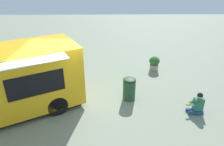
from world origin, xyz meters
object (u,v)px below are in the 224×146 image
at_px(person_customer, 197,105).
at_px(trash_bin, 129,89).
at_px(planter_flowering_far, 154,63).
at_px(food_truck, 15,83).
at_px(planter_flowering_near, 0,57).

distance_m(person_customer, trash_bin, 2.67).
bearing_deg(planter_flowering_far, food_truck, -148.68).
distance_m(planter_flowering_near, trash_bin, 8.15).
bearing_deg(person_customer, trash_bin, 158.41).
bearing_deg(person_customer, planter_flowering_far, 102.88).
height_order(food_truck, person_customer, food_truck).
xyz_separation_m(food_truck, trash_bin, (4.25, 0.70, -0.67)).
distance_m(food_truck, planter_flowering_near, 5.51).
xyz_separation_m(food_truck, planter_flowering_near, (-2.89, 4.63, -0.76)).
height_order(person_customer, planter_flowering_near, person_customer).
xyz_separation_m(planter_flowering_near, trash_bin, (7.14, -3.93, 0.09)).
height_order(food_truck, planter_flowering_far, food_truck).
bearing_deg(planter_flowering_near, trash_bin, -28.83).
distance_m(food_truck, person_customer, 6.78).
relative_size(planter_flowering_near, planter_flowering_far, 1.04).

